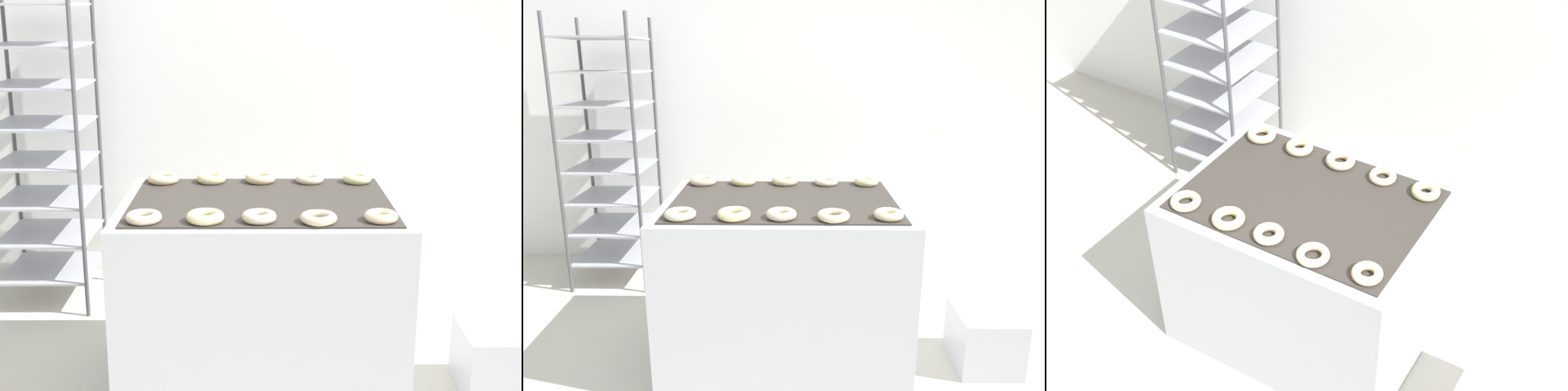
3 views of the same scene
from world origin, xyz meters
TOP-DOWN VIEW (x-y plane):
  - fryer_machine at (0.00, 0.69)m, footprint 1.21×0.89m
  - baking_rack_cart at (-1.22, 1.69)m, footprint 0.54×0.57m
  - donut_near_leftmost at (-0.46, 0.38)m, footprint 0.14×0.14m
  - donut_near_left at (-0.22, 0.38)m, footprint 0.15×0.15m
  - donut_near_center at (-0.01, 0.38)m, footprint 0.14×0.14m
  - donut_near_right at (0.22, 0.37)m, footprint 0.14×0.14m
  - donut_near_rightmost at (0.47, 0.38)m, footprint 0.13×0.13m
  - donut_far_leftmost at (-0.46, 1.01)m, footprint 0.15×0.15m
  - donut_far_left at (-0.23, 1.01)m, footprint 0.14×0.14m
  - donut_far_center at (-0.00, 1.01)m, footprint 0.15×0.15m
  - donut_far_right at (0.23, 1.01)m, footprint 0.13×0.13m
  - donut_far_rightmost at (0.46, 1.00)m, footprint 0.13×0.13m

SIDE VIEW (x-z plane):
  - fryer_machine at x=0.00m, z-range 0.00..0.87m
  - donut_far_right at x=0.23m, z-range 0.87..0.91m
  - donut_near_right at x=0.22m, z-range 0.87..0.91m
  - donut_near_leftmost at x=-0.46m, z-range 0.87..0.91m
  - donut_near_rightmost at x=0.47m, z-range 0.87..0.91m
  - donut_near_center at x=-0.01m, z-range 0.87..0.91m
  - donut_near_left at x=-0.22m, z-range 0.87..0.91m
  - donut_far_rightmost at x=0.46m, z-range 0.87..0.91m
  - donut_far_leftmost at x=-0.46m, z-range 0.87..0.91m
  - donut_far_center at x=0.00m, z-range 0.87..0.91m
  - donut_far_left at x=-0.23m, z-range 0.87..0.91m
  - baking_rack_cart at x=-1.22m, z-range 0.02..1.85m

